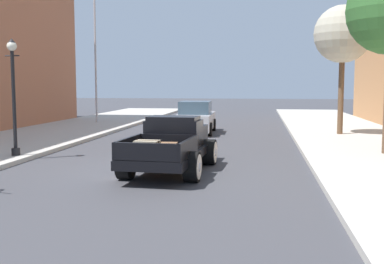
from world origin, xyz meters
TOP-DOWN VIEW (x-y plane):
  - ground_plane at (0.00, 0.00)m, footprint 140.00×140.00m
  - hotrod_truck_black at (0.50, 0.09)m, footprint 2.37×5.01m
  - car_background_silver at (-0.29, 10.55)m, footprint 1.96×4.35m
  - street_lamp_near at (-5.05, 1.16)m, footprint 0.50×0.32m
  - flagpole at (-6.91, 14.77)m, footprint 1.74×0.16m
  - street_tree_second at (6.78, 9.77)m, footprint 2.69×2.69m

SIDE VIEW (x-z plane):
  - ground_plane at x=0.00m, z-range 0.00..0.00m
  - hotrod_truck_black at x=0.50m, z-range -0.04..1.54m
  - car_background_silver at x=-0.29m, z-range -0.06..1.59m
  - street_lamp_near at x=-5.05m, z-range 0.46..4.31m
  - street_tree_second at x=6.78m, z-range 1.80..7.85m
  - flagpole at x=-6.91m, z-range 1.19..10.35m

